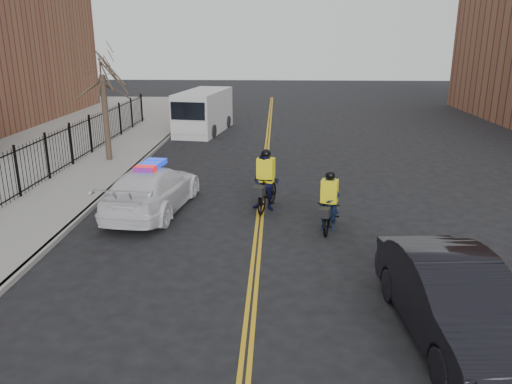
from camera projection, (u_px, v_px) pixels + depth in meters
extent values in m
plane|color=black|center=(257.00, 247.00, 14.48)|extent=(120.00, 120.00, 0.00)
cube|color=gold|center=(262.00, 175.00, 22.12)|extent=(0.10, 60.00, 0.01)
cube|color=gold|center=(266.00, 175.00, 22.12)|extent=(0.10, 60.00, 0.01)
cube|color=gray|center=(98.00, 171.00, 22.40)|extent=(3.00, 60.00, 0.15)
cube|color=gray|center=(131.00, 172.00, 22.34)|extent=(0.20, 60.00, 0.15)
cylinder|color=#34261F|center=(106.00, 118.00, 23.70)|extent=(0.28, 0.28, 4.00)
imported|color=white|center=(152.00, 189.00, 17.29)|extent=(2.82, 5.64, 1.57)
cube|color=#0C26CC|center=(151.00, 165.00, 17.04)|extent=(0.82, 1.51, 0.16)
imported|color=black|center=(455.00, 301.00, 9.82)|extent=(2.21, 5.27, 1.69)
cube|color=silver|center=(204.00, 111.00, 31.89)|extent=(3.18, 6.41, 2.62)
cube|color=silver|center=(191.00, 122.00, 29.45)|extent=(2.33, 1.23, 1.36)
cube|color=black|center=(188.00, 111.00, 28.82)|extent=(2.04, 0.42, 1.02)
cylinder|color=black|center=(179.00, 130.00, 30.65)|extent=(0.40, 0.83, 0.80)
cylinder|color=black|center=(213.00, 131.00, 30.25)|extent=(0.40, 0.83, 0.80)
cylinder|color=black|center=(197.00, 121.00, 34.06)|extent=(0.40, 0.83, 0.80)
cylinder|color=black|center=(227.00, 122.00, 33.67)|extent=(0.40, 0.83, 0.80)
imported|color=black|center=(328.00, 214.00, 15.66)|extent=(1.19, 2.06, 1.02)
imported|color=#0E1832|center=(329.00, 203.00, 15.56)|extent=(0.73, 0.58, 1.75)
cube|color=yellow|center=(329.00, 191.00, 15.44)|extent=(0.57, 0.47, 0.74)
sphere|color=black|center=(330.00, 176.00, 15.29)|extent=(0.30, 0.30, 0.30)
cube|color=black|center=(325.00, 212.00, 14.96)|extent=(0.41, 0.44, 0.27)
imported|color=black|center=(266.00, 192.00, 17.46)|extent=(1.17, 2.24, 1.30)
imported|color=black|center=(266.00, 182.00, 17.36)|extent=(1.14, 0.99, 2.00)
cube|color=yellow|center=(266.00, 170.00, 17.23)|extent=(0.65, 0.53, 0.84)
sphere|color=black|center=(266.00, 154.00, 17.06)|extent=(0.34, 0.34, 0.34)
cube|color=black|center=(259.00, 191.00, 16.68)|extent=(0.46, 0.50, 0.31)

